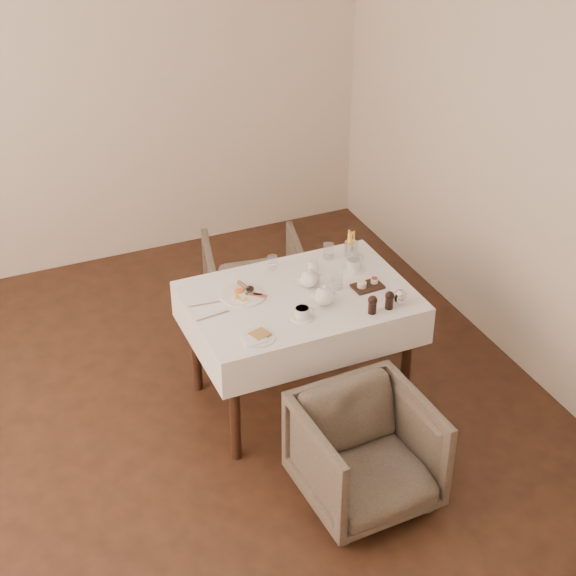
# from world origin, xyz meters

# --- Properties ---
(table) EXTENTS (1.28, 0.88, 0.75)m
(table) POSITION_xyz_m (0.80, 0.30, 0.64)
(table) COLOR black
(table) RESTS_ON ground
(armchair_near) EXTENTS (0.68, 0.70, 0.61)m
(armchair_near) POSITION_xyz_m (0.78, -0.59, 0.31)
(armchair_near) COLOR #463E33
(armchair_near) RESTS_ON ground
(armchair_far) EXTENTS (0.78, 0.80, 0.60)m
(armchair_far) POSITION_xyz_m (0.88, 1.23, 0.30)
(armchair_far) COLOR #463E33
(armchair_far) RESTS_ON ground
(breakfast_plate) EXTENTS (0.26, 0.26, 0.03)m
(breakfast_plate) POSITION_xyz_m (0.50, 0.43, 0.76)
(breakfast_plate) COLOR white
(breakfast_plate) RESTS_ON table
(side_plate) EXTENTS (0.19, 0.18, 0.02)m
(side_plate) POSITION_xyz_m (0.42, -0.00, 0.76)
(side_plate) COLOR white
(side_plate) RESTS_ON table
(teapot_centre) EXTENTS (0.17, 0.14, 0.13)m
(teapot_centre) POSITION_xyz_m (0.89, 0.36, 0.82)
(teapot_centre) COLOR white
(teapot_centre) RESTS_ON table
(teapot_front) EXTENTS (0.19, 0.16, 0.13)m
(teapot_front) POSITION_xyz_m (0.88, 0.16, 0.82)
(teapot_front) COLOR white
(teapot_front) RESTS_ON table
(creamer) EXTENTS (0.06, 0.06, 0.07)m
(creamer) POSITION_xyz_m (0.98, 0.51, 0.79)
(creamer) COLOR white
(creamer) RESTS_ON table
(teacup_near) EXTENTS (0.13, 0.13, 0.06)m
(teacup_near) POSITION_xyz_m (0.72, 0.09, 0.78)
(teacup_near) COLOR white
(teacup_near) RESTS_ON table
(teacup_far) EXTENTS (0.14, 0.14, 0.07)m
(teacup_far) POSITION_xyz_m (1.22, 0.43, 0.79)
(teacup_far) COLOR white
(teacup_far) RESTS_ON table
(glass_left) EXTENTS (0.07, 0.07, 0.09)m
(glass_left) POSITION_xyz_m (0.77, 0.64, 0.80)
(glass_left) COLOR silver
(glass_left) RESTS_ON table
(glass_mid) EXTENTS (0.06, 0.06, 0.09)m
(glass_mid) POSITION_xyz_m (1.03, 0.29, 0.80)
(glass_mid) COLOR silver
(glass_mid) RESTS_ON table
(glass_right) EXTENTS (0.09, 0.09, 0.10)m
(glass_right) POSITION_xyz_m (1.14, 0.62, 0.80)
(glass_right) COLOR silver
(glass_right) RESTS_ON table
(condiment_board) EXTENTS (0.18, 0.12, 0.04)m
(condiment_board) POSITION_xyz_m (1.19, 0.22, 0.77)
(condiment_board) COLOR black
(condiment_board) RESTS_ON table
(pepper_mill_left) EXTENTS (0.07, 0.07, 0.11)m
(pepper_mill_left) POSITION_xyz_m (1.09, -0.03, 0.81)
(pepper_mill_left) COLOR black
(pepper_mill_left) RESTS_ON table
(pepper_mill_right) EXTENTS (0.06, 0.06, 0.11)m
(pepper_mill_right) POSITION_xyz_m (1.20, -0.02, 0.81)
(pepper_mill_right) COLOR black
(pepper_mill_right) RESTS_ON table
(silver_pot) EXTENTS (0.13, 0.12, 0.11)m
(silver_pot) POSITION_xyz_m (1.28, -0.01, 0.81)
(silver_pot) COLOR white
(silver_pot) RESTS_ON table
(fries_cup) EXTENTS (0.08, 0.08, 0.18)m
(fries_cup) POSITION_xyz_m (1.27, 0.58, 0.83)
(fries_cup) COLOR silver
(fries_cup) RESTS_ON table
(cutlery_fork) EXTENTS (0.18, 0.03, 0.00)m
(cutlery_fork) POSITION_xyz_m (0.27, 0.43, 0.76)
(cutlery_fork) COLOR silver
(cutlery_fork) RESTS_ON table
(cutlery_knife) EXTENTS (0.20, 0.04, 0.00)m
(cutlery_knife) POSITION_xyz_m (0.27, 0.29, 0.76)
(cutlery_knife) COLOR silver
(cutlery_knife) RESTS_ON table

